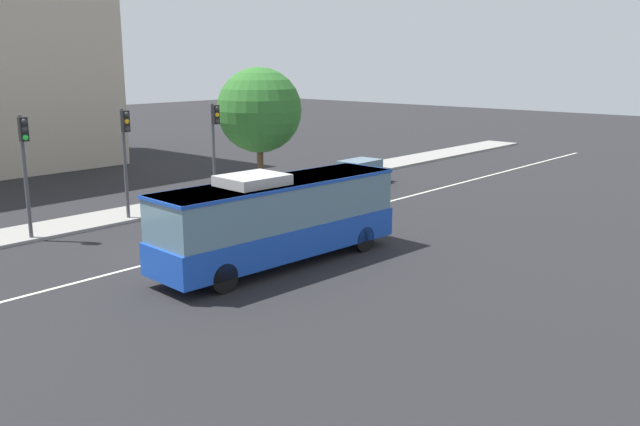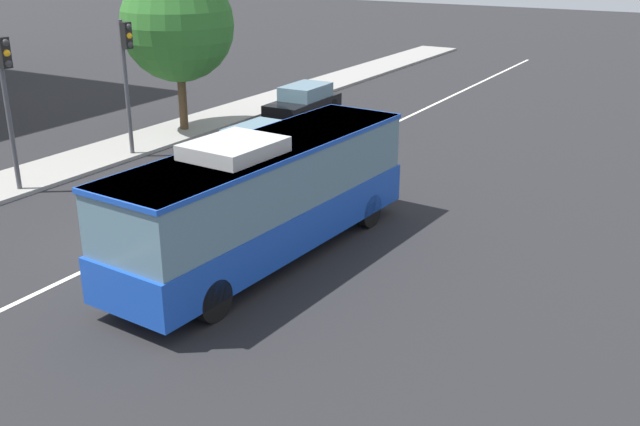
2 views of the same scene
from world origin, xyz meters
name	(u,v)px [view 1 (image 1 of 2)]	position (x,y,z in m)	size (l,w,h in m)	color
ground_plane	(205,249)	(0.00, 0.00, 0.00)	(160.00, 160.00, 0.00)	black
sidewalk_kerb	(105,219)	(0.00, 7.49, 0.07)	(80.00, 2.82, 0.14)	gray
lane_centre_line	(205,249)	(0.00, 0.00, 0.01)	(76.00, 0.16, 0.01)	silver
transit_bus	(279,216)	(0.62, -3.54, 1.81)	(10.12, 3.04, 3.46)	#1947B7
sedan_black_ahead	(358,173)	(15.20, 4.41, 0.72)	(4.54, 1.91, 1.46)	black
sedan_white	(303,198)	(7.41, 1.67, 0.72)	(4.53, 1.88, 1.46)	white
traffic_light_near_corner	(215,136)	(5.84, 6.33, 3.56)	(0.34, 0.62, 5.20)	#47474C
traffic_light_mid_block	(125,145)	(0.72, 6.46, 3.56)	(0.34, 0.62, 5.20)	#47474C
traffic_light_far_corner	(25,156)	(-3.99, 6.31, 3.56)	(0.34, 0.62, 5.20)	#47474C
street_tree_kerbside_centre	(259,110)	(9.87, 7.30, 4.60)	(4.76, 4.76, 6.99)	#4C3823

